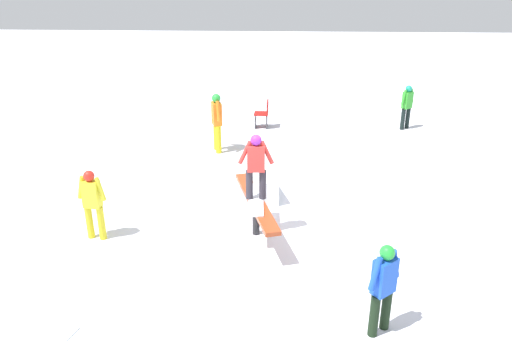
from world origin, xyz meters
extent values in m
plane|color=white|center=(0.00, 0.00, 0.00)|extent=(60.00, 60.00, 0.00)
cylinder|color=black|center=(0.00, 0.00, 0.33)|extent=(0.14, 0.14, 0.67)
cube|color=#A53F1E|center=(0.00, 0.00, 0.71)|extent=(2.54, 0.98, 0.08)
cube|color=white|center=(-1.84, -0.53, 0.30)|extent=(2.14, 1.94, 0.60)
cube|color=white|center=(0.00, 0.00, 0.76)|extent=(1.42, 0.34, 0.03)
cylinder|color=#302C35|center=(0.01, -0.13, 1.06)|extent=(0.13, 0.13, 0.57)
cylinder|color=#302C35|center=(-0.01, 0.13, 1.06)|extent=(0.13, 0.13, 0.57)
cube|color=red|center=(0.00, 0.00, 1.59)|extent=(0.21, 0.33, 0.50)
cylinder|color=red|center=(0.01, -0.20, 1.71)|extent=(0.09, 0.27, 0.46)
cylinder|color=red|center=(-0.01, 0.20, 1.71)|extent=(0.09, 0.27, 0.46)
sphere|color=purple|center=(0.00, 0.00, 1.95)|extent=(0.21, 0.21, 0.21)
cylinder|color=black|center=(-6.74, 4.31, 0.34)|extent=(0.13, 0.13, 0.67)
cylinder|color=black|center=(-6.89, 4.50, 0.34)|extent=(0.13, 0.13, 0.67)
cube|color=green|center=(-6.82, 4.40, 0.93)|extent=(0.35, 0.36, 0.52)
cylinder|color=green|center=(-6.69, 4.25, 1.05)|extent=(0.17, 0.18, 0.46)
cylinder|color=green|center=(-6.94, 4.55, 1.05)|extent=(0.17, 0.18, 0.46)
sphere|color=teal|center=(-6.82, 4.40, 1.29)|extent=(0.20, 0.20, 0.20)
cylinder|color=gold|center=(0.32, -2.93, 0.34)|extent=(0.13, 0.13, 0.68)
cylinder|color=gold|center=(0.28, -3.18, 0.34)|extent=(0.13, 0.13, 0.68)
cube|color=yellow|center=(0.30, -3.05, 0.94)|extent=(0.24, 0.34, 0.53)
cylinder|color=yellow|center=(0.33, -2.86, 1.06)|extent=(0.11, 0.19, 0.47)
cylinder|color=yellow|center=(0.27, -3.25, 1.06)|extent=(0.11, 0.19, 0.47)
sphere|color=red|center=(0.30, -3.05, 1.31)|extent=(0.20, 0.20, 0.20)
cylinder|color=black|center=(2.61, 1.99, 0.34)|extent=(0.14, 0.14, 0.68)
cylinder|color=black|center=(2.78, 1.80, 0.34)|extent=(0.14, 0.14, 0.68)
cube|color=blue|center=(2.70, 1.90, 0.95)|extent=(0.37, 0.38, 0.54)
cylinder|color=blue|center=(2.56, 2.05, 1.07)|extent=(0.20, 0.21, 0.48)
cylinder|color=blue|center=(2.83, 1.74, 1.07)|extent=(0.20, 0.21, 0.48)
sphere|color=green|center=(2.70, 1.90, 1.32)|extent=(0.21, 0.21, 0.21)
cylinder|color=yellow|center=(-4.68, -1.33, 0.39)|extent=(0.16, 0.16, 0.78)
cylinder|color=yellow|center=(-4.40, -1.24, 0.39)|extent=(0.16, 0.16, 0.78)
cube|color=orange|center=(-4.54, -1.29, 1.09)|extent=(0.43, 0.33, 0.62)
cylinder|color=orange|center=(-4.76, -1.36, 1.23)|extent=(0.25, 0.16, 0.55)
cylinder|color=orange|center=(-4.32, -1.21, 1.23)|extent=(0.25, 0.16, 0.55)
sphere|color=green|center=(-4.54, -1.29, 1.52)|extent=(0.24, 0.24, 0.24)
cube|color=white|center=(2.78, -3.21, 0.01)|extent=(0.68, 1.53, 0.02)
cube|color=#3F3F44|center=(-6.74, -0.33, 0.22)|extent=(0.40, 0.04, 0.44)
cube|color=#3F3F44|center=(-6.73, 0.03, 0.22)|extent=(0.40, 0.04, 0.44)
cube|color=#AE1A16|center=(-6.73, -0.15, 0.46)|extent=(0.45, 0.45, 0.04)
cube|color=#AE1A16|center=(-6.73, 0.05, 0.68)|extent=(0.44, 0.05, 0.40)
camera|label=1|loc=(8.51, 0.40, 4.96)|focal=35.00mm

